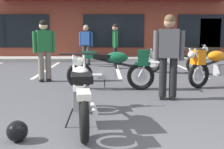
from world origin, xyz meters
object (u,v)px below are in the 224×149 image
Objects in this scene: person_by_back_row at (169,52)px; person_near_building at (115,43)px; helmet_on_pavement at (17,131)px; motorcycle_blue_standard at (174,60)px; motorcycle_silver_naked at (217,65)px; person_in_shorts_foreground at (86,42)px; motorcycle_red_sportbike at (115,67)px; motorcycle_foreground_classic at (81,92)px; person_in_black_shirt at (44,47)px.

person_by_back_row and person_near_building have the same top height.
motorcycle_blue_standard is at bearing 59.73° from helmet_on_pavement.
person_in_shorts_foreground is at bearing 126.96° from motorcycle_silver_naked.
helmet_on_pavement is (-1.30, -3.14, -0.40)m from motorcycle_red_sportbike.
motorcycle_red_sportbike is 1.26× the size of person_by_back_row.
motorcycle_silver_naked is (3.15, 2.86, 0.07)m from motorcycle_foreground_classic.
person_by_back_row is (2.06, -6.24, 0.00)m from person_in_shorts_foreground.
motorcycle_silver_naked is 2.16m from person_by_back_row.
helmet_on_pavement is at bearing -101.39° from person_near_building.
motorcycle_red_sportbike is at bearing -128.32° from motorcycle_blue_standard.
person_near_building reaches higher than motorcycle_blue_standard.
person_in_shorts_foreground is (-3.62, 4.81, 0.42)m from motorcycle_silver_naked.
motorcycle_silver_naked is 0.99× the size of motorcycle_blue_standard.
person_in_black_shirt is at bearing 170.53° from motorcycle_silver_naked.
motorcycle_red_sportbike is 3.31m from motorcycle_blue_standard.
person_near_building is (-1.91, 1.40, 0.49)m from motorcycle_blue_standard.
motorcycle_silver_naked is at bearing -53.04° from person_in_shorts_foreground.
person_near_building is 6.44× the size of helmet_on_pavement.
motorcycle_silver_naked reaches higher than helmet_on_pavement.
person_near_building is at bearing 87.99° from motorcycle_red_sportbike.
person_in_shorts_foreground reaches higher than motorcycle_red_sportbike.
motorcycle_foreground_classic is 1.00× the size of motorcycle_red_sportbike.
motorcycle_blue_standard is (-0.53, 2.19, -0.07)m from motorcycle_silver_naked.
motorcycle_blue_standard is at bearing 74.13° from person_by_back_row.
helmet_on_pavement is (-3.88, -3.54, -0.40)m from motorcycle_silver_naked.
person_in_black_shirt reaches higher than motorcycle_silver_naked.
helmet_on_pavement is at bearing -136.87° from motorcycle_foreground_classic.
motorcycle_foreground_classic and motorcycle_silver_naked have the same top height.
person_in_black_shirt is 1.00× the size of person_by_back_row.
person_in_shorts_foreground is 1.00× the size of person_near_building.
motorcycle_red_sportbike is 4.02m from person_near_building.
person_in_black_shirt is 4.40m from helmet_on_pavement.
motorcycle_red_sportbike is at bearing 67.55° from helmet_on_pavement.
motorcycle_blue_standard is 1.17× the size of person_in_shorts_foreground.
motorcycle_silver_naked is 2.26m from motorcycle_blue_standard.
motorcycle_red_sportbike is 1.26× the size of person_in_black_shirt.
helmet_on_pavement is at bearing -120.27° from motorcycle_blue_standard.
motorcycle_blue_standard is 4.07m from person_in_shorts_foreground.
person_in_shorts_foreground is (0.85, 4.06, 0.00)m from person_in_black_shirt.
person_in_black_shirt is 3.63m from person_by_back_row.
motorcycle_silver_naked is 1.17× the size of person_near_building.
person_by_back_row is at bearing -71.75° from person_in_shorts_foreground.
person_near_building is (0.71, 6.46, 0.49)m from motorcycle_foreground_classic.
motorcycle_blue_standard is 1.17× the size of person_in_black_shirt.
motorcycle_foreground_classic is 1.05m from helmet_on_pavement.
person_near_building is at bearing 83.71° from motorcycle_foreground_classic.
person_in_shorts_foreground is 1.69m from person_near_building.
person_in_shorts_foreground is 1.00× the size of person_by_back_row.
motorcycle_foreground_classic is 1.26× the size of person_in_black_shirt.
motorcycle_red_sportbike is (0.57, 2.46, 0.07)m from motorcycle_foreground_classic.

